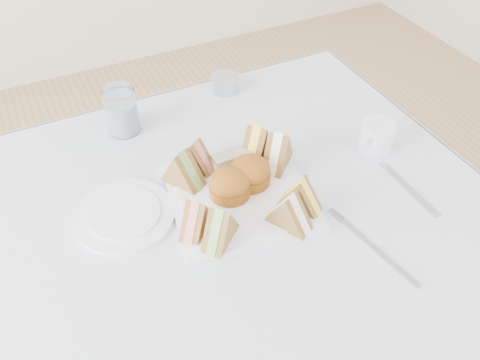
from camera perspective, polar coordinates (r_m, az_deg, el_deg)
name	(u,v)px	position (r m, az deg, el deg)	size (l,w,h in m)	color
table	(243,350)	(1.21, 0.31, -18.54)	(0.90, 0.90, 0.74)	brown
tablecloth	(243,244)	(0.90, 0.39, -7.22)	(1.02, 1.02, 0.01)	silver
serving_plate	(240,197)	(0.97, 0.00, -1.90)	(0.26, 0.26, 0.01)	white
sandwich_fl_a	(197,215)	(0.88, -4.86, -3.99)	(0.08, 0.04, 0.07)	#9A693A
sandwich_fl_b	(220,225)	(0.86, -2.26, -5.02)	(0.08, 0.04, 0.07)	#9A693A
sandwich_fr_a	(300,194)	(0.92, 6.80, -1.56)	(0.08, 0.04, 0.07)	#9A693A
sandwich_fr_b	(290,210)	(0.89, 5.59, -3.35)	(0.08, 0.04, 0.07)	#9A693A
sandwich_bl_a	(183,167)	(0.97, -6.47, 1.42)	(0.09, 0.04, 0.08)	#9A693A
sandwich_bl_b	(196,155)	(1.00, -4.97, 2.79)	(0.08, 0.04, 0.07)	#9A693A
sandwich_br_a	(278,149)	(1.00, 4.27, 3.47)	(0.09, 0.04, 0.08)	#9A693A
sandwich_br_b	(257,142)	(1.02, 1.91, 4.28)	(0.09, 0.04, 0.08)	#9A693A
scone_left	(230,185)	(0.94, -1.16, -0.54)	(0.08, 0.08, 0.05)	brown
scone_right	(250,172)	(0.97, 1.13, 0.90)	(0.08, 0.08, 0.05)	brown
pastry_slice	(231,161)	(1.01, -0.98, 2.18)	(0.08, 0.03, 0.04)	#E2CF88
side_plate	(125,215)	(0.96, -12.84, -3.88)	(0.19, 0.19, 0.01)	white
water_glass	(121,111)	(1.13, -13.20, 7.57)	(0.07, 0.07, 0.10)	white
tea_strainer	(225,85)	(1.25, -1.70, 10.66)	(0.07, 0.07, 0.04)	#B7B8CB
knife	(408,188)	(1.04, 18.37, -0.85)	(0.01, 0.17, 0.00)	#B7B8CB
fork	(379,252)	(0.91, 15.30, -7.78)	(0.01, 0.18, 0.00)	#B7B8CB
creamer_jug	(377,136)	(1.10, 15.08, 4.76)	(0.07, 0.07, 0.06)	white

